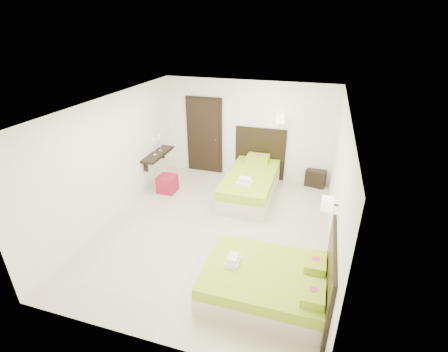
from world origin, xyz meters
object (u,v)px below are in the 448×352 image
(bed_double, at_px, (270,282))
(nightstand, at_px, (316,177))
(ottoman, at_px, (167,184))
(bed_single, at_px, (251,182))

(bed_double, xyz_separation_m, nightstand, (0.51, 4.18, -0.06))
(bed_double, xyz_separation_m, ottoman, (-3.06, 2.69, -0.07))
(ottoman, bearing_deg, bed_double, -41.34)
(bed_double, distance_m, ottoman, 4.07)
(nightstand, xyz_separation_m, ottoman, (-3.57, -1.49, -0.00))
(nightstand, bearing_deg, bed_double, -85.25)
(bed_single, height_order, nightstand, bed_single)
(bed_double, bearing_deg, bed_single, 107.65)
(nightstand, bearing_deg, ottoman, -145.70)
(nightstand, height_order, ottoman, nightstand)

